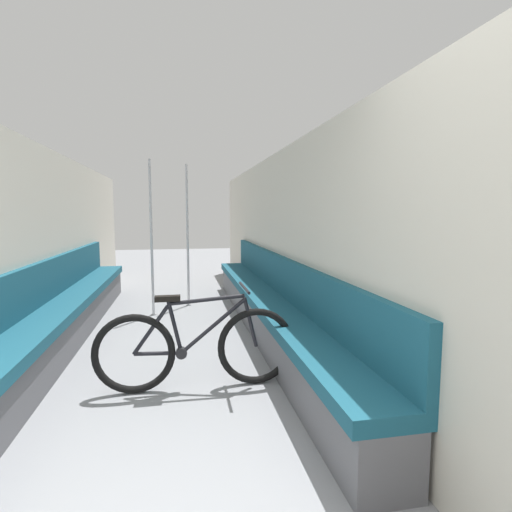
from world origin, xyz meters
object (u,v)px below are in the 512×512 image
bench_seat_row_right (268,308)px  bench_seat_row_left (61,317)px  bicycle (196,348)px  grab_pole_near (188,238)px  grab_pole_far (152,240)px

bench_seat_row_right → bench_seat_row_left: bearing=180.0°
bicycle → grab_pole_near: 3.10m
bicycle → grab_pole_far: grab_pole_far is taller
bench_seat_row_right → grab_pole_near: grab_pole_near is taller
bench_seat_row_left → grab_pole_far: grab_pole_far is taller
bench_seat_row_left → grab_pole_near: size_ratio=2.69×
bench_seat_row_left → bicycle: (1.40, -1.36, 0.03)m
bench_seat_row_left → grab_pole_near: grab_pole_near is taller
bench_seat_row_left → bicycle: size_ratio=3.57×
bench_seat_row_right → grab_pole_far: grab_pole_far is taller
bench_seat_row_right → grab_pole_far: (-1.40, 1.15, 0.74)m
bench_seat_row_right → bicycle: 1.63m
bicycle → grab_pole_far: size_ratio=0.75×
bench_seat_row_left → bench_seat_row_right: bearing=0.0°
bicycle → grab_pole_near: size_ratio=0.75×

